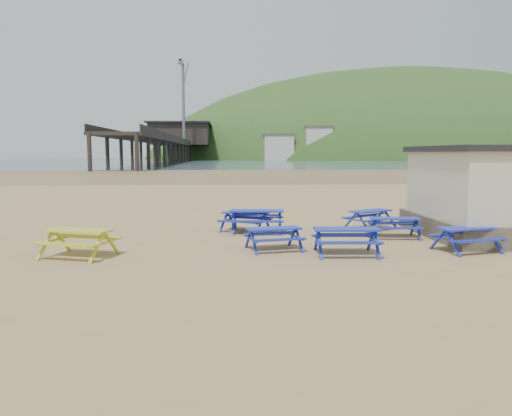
{
  "coord_description": "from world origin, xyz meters",
  "views": [
    {
      "loc": [
        -0.12,
        -15.73,
        2.91
      ],
      "look_at": [
        0.91,
        1.5,
        1.0
      ],
      "focal_mm": 35.0,
      "sensor_mm": 36.0,
      "label": 1
    }
  ],
  "objects": [
    {
      "name": "picnic_table_blue_a",
      "position": [
        1.0,
        2.44,
        0.41
      ],
      "size": [
        2.1,
        1.76,
        0.82
      ],
      "rotation": [
        0.0,
        0.0,
        -0.1
      ],
      "color": "#173898",
      "rests_on": "ground"
    },
    {
      "name": "headland_town",
      "position": [
        90.0,
        229.68,
        -9.91
      ],
      "size": [
        264.0,
        144.0,
        108.0
      ],
      "color": "#2D4C1E",
      "rests_on": "ground"
    },
    {
      "name": "sea",
      "position": [
        0.0,
        170.0,
        0.01
      ],
      "size": [
        400.0,
        400.0,
        0.0
      ],
      "primitive_type": "plane",
      "color": "#465864",
      "rests_on": "ground"
    },
    {
      "name": "picnic_table_yellow",
      "position": [
        -4.27,
        -1.68,
        0.39
      ],
      "size": [
        2.24,
        2.01,
        0.78
      ],
      "rotation": [
        0.0,
        0.0,
        -0.32
      ],
      "color": "#B5CE25",
      "rests_on": "ground"
    },
    {
      "name": "picnic_table_blue_c",
      "position": [
        5.4,
        2.9,
        0.36
      ],
      "size": [
        2.2,
        2.09,
        0.73
      ],
      "rotation": [
        0.0,
        0.0,
        0.54
      ],
      "color": "#173898",
      "rests_on": "ground"
    },
    {
      "name": "wet_sand",
      "position": [
        0.0,
        55.0,
        0.0
      ],
      "size": [
        400.0,
        400.0,
        0.0
      ],
      "primitive_type": "plane",
      "color": "olive",
      "rests_on": "ground"
    },
    {
      "name": "ground",
      "position": [
        0.0,
        0.0,
        0.0
      ],
      "size": [
        400.0,
        400.0,
        0.0
      ],
      "primitive_type": "plane",
      "color": "tan",
      "rests_on": "ground"
    },
    {
      "name": "picnic_table_blue_e",
      "position": [
        3.3,
        -1.82,
        0.39
      ],
      "size": [
        1.92,
        1.58,
        0.77
      ],
      "rotation": [
        0.0,
        0.0,
        -0.06
      ],
      "color": "#173898",
      "rests_on": "ground"
    },
    {
      "name": "picnic_table_blue_b",
      "position": [
        0.58,
        2.68,
        0.36
      ],
      "size": [
        2.12,
        1.97,
        0.71
      ],
      "rotation": [
        0.0,
        0.0,
        -0.46
      ],
      "color": "#173898",
      "rests_on": "ground"
    },
    {
      "name": "picnic_table_blue_d",
      "position": [
        1.29,
        -1.0,
        0.34
      ],
      "size": [
        1.85,
        1.61,
        0.68
      ],
      "rotation": [
        0.0,
        0.0,
        0.21
      ],
      "color": "#173898",
      "rests_on": "ground"
    },
    {
      "name": "pier",
      "position": [
        -17.99,
        178.23,
        5.46
      ],
      "size": [
        24.0,
        220.0,
        39.29
      ],
      "color": "black",
      "rests_on": "ground"
    },
    {
      "name": "picnic_table_blue_g",
      "position": [
        5.68,
        0.96,
        0.34
      ],
      "size": [
        1.78,
        1.5,
        0.69
      ],
      "rotation": [
        0.0,
        0.0,
        -0.11
      ],
      "color": "#173898",
      "rests_on": "ground"
    },
    {
      "name": "picnic_table_blue_f",
      "position": [
        6.98,
        -1.55,
        0.36
      ],
      "size": [
        2.0,
        1.76,
        0.72
      ],
      "rotation": [
        0.0,
        0.0,
        0.25
      ],
      "color": "#173898",
      "rests_on": "ground"
    }
  ]
}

